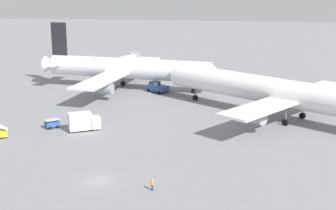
% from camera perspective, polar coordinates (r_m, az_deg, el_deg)
% --- Properties ---
extents(ground_plane, '(600.00, 600.00, 0.00)m').
position_cam_1_polar(ground_plane, '(68.03, -8.46, -9.07)').
color(ground_plane, gray).
extents(airliner_at_gate_left, '(49.05, 48.07, 16.94)m').
position_cam_1_polar(airliner_at_gate_left, '(124.05, -4.94, 4.39)').
color(airliner_at_gate_left, silver).
rests_on(airliner_at_gate_left, ground).
extents(airliner_being_pushed, '(53.20, 40.88, 16.75)m').
position_cam_1_polar(airliner_being_pushed, '(98.45, 13.47, 1.46)').
color(airliner_being_pushed, white).
rests_on(airliner_being_pushed, ground).
extents(pushback_tug, '(7.84, 6.08, 3.01)m').
position_cam_1_polar(pushback_tug, '(120.79, -1.28, 2.15)').
color(pushback_tug, '#2D4C8C').
rests_on(pushback_tug, ground).
extents(gse_catering_truck_tall, '(6.26, 4.99, 3.50)m').
position_cam_1_polar(gse_catering_truck_tall, '(90.47, -10.13, -1.97)').
color(gse_catering_truck_tall, silver).
rests_on(gse_catering_truck_tall, ground).
extents(gse_baggage_cart_trailing, '(3.06, 3.02, 1.71)m').
position_cam_1_polar(gse_baggage_cart_trailing, '(93.47, -13.79, -2.21)').
color(gse_baggage_cart_trailing, '#2D5199').
rests_on(gse_baggage_cart_trailing, ground).
extents(ground_crew_ramp_agent_by_cones, '(0.36, 0.36, 1.67)m').
position_cam_1_polar(ground_crew_ramp_agent_by_cones, '(64.17, -1.90, -9.55)').
color(ground_crew_ramp_agent_by_cones, '#2D3351').
rests_on(ground_crew_ramp_agent_by_cones, ground).
extents(jet_bridge, '(8.57, 19.74, 5.70)m').
position_cam_1_polar(jet_bridge, '(145.42, -5.47, 5.25)').
color(jet_bridge, '#B7B7BC').
rests_on(jet_bridge, ground).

